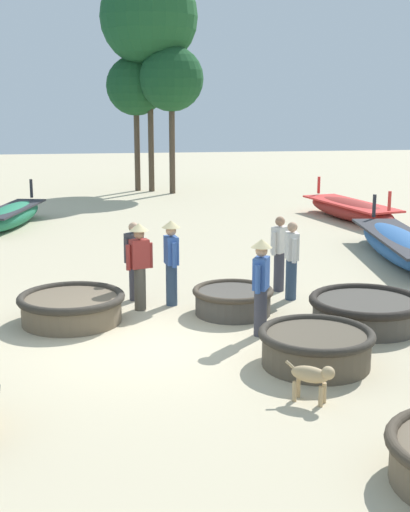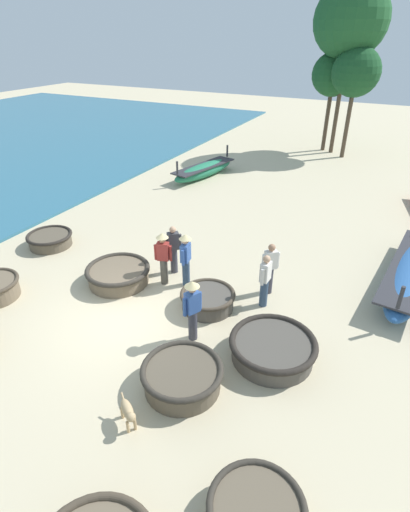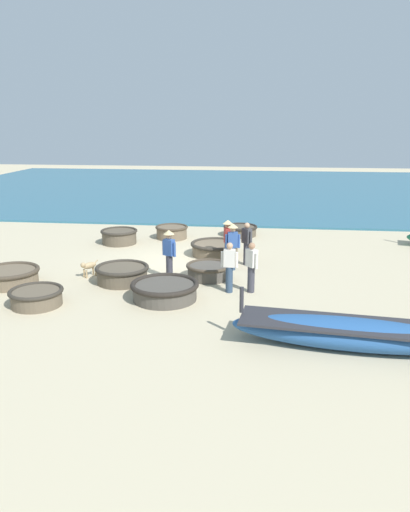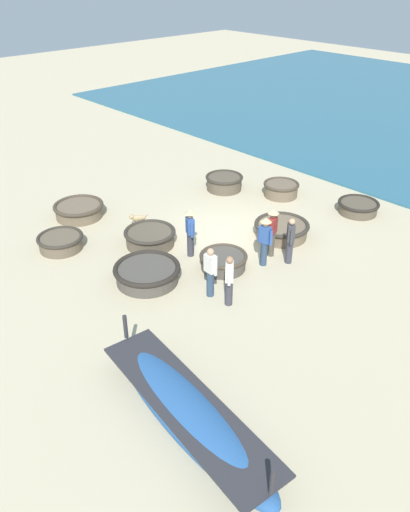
% 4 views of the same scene
% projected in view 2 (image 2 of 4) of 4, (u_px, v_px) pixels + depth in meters
% --- Properties ---
extents(ground_plane, '(80.00, 80.00, 0.00)m').
position_uv_depth(ground_plane, '(129.00, 317.00, 10.59)').
color(ground_plane, '#C6B793').
extents(coracle_front_right, '(1.92, 1.92, 0.53)m').
position_uv_depth(coracle_front_right, '(118.00, 274.00, 11.92)').
color(coracle_front_right, brown).
rests_on(coracle_front_right, ground).
extents(coracle_nearest, '(1.55, 1.55, 0.46)m').
position_uv_depth(coracle_nearest, '(50.00, 239.00, 13.97)').
color(coracle_nearest, brown).
rests_on(coracle_nearest, ground).
extents(coracle_front_left, '(2.02, 2.02, 0.53)m').
position_uv_depth(coracle_front_left, '(273.00, 348.00, 9.14)').
color(coracle_front_left, '#4C473F').
rests_on(coracle_front_left, ground).
extents(coracle_tilted, '(1.75, 1.75, 0.56)m').
position_uv_depth(coracle_tilted, '(182.00, 376.00, 8.38)').
color(coracle_tilted, brown).
rests_on(coracle_tilted, ground).
extents(coracle_far_right, '(1.51, 1.51, 0.50)m').
position_uv_depth(coracle_far_right, '(208.00, 299.00, 10.83)').
color(coracle_far_right, '#4C473F').
rests_on(coracle_far_right, ground).
extents(long_boat_blue_hull, '(1.88, 4.38, 1.25)m').
position_uv_depth(long_boat_blue_hull, '(204.00, 170.00, 20.49)').
color(long_boat_blue_hull, '#237551').
rests_on(long_boat_blue_hull, ground).
extents(fisherman_standing_right, '(0.24, 0.53, 1.57)m').
position_uv_depth(fisherman_standing_right, '(265.00, 280.00, 10.64)').
color(fisherman_standing_right, '#2D425B').
rests_on(fisherman_standing_right, ground).
extents(fisherman_crouching, '(0.51, 0.36, 1.67)m').
position_uv_depth(fisherman_crouching, '(163.00, 255.00, 11.55)').
color(fisherman_crouching, '#4C473D').
rests_on(fisherman_crouching, ground).
extents(fisherman_standing_left, '(0.36, 0.52, 1.67)m').
position_uv_depth(fisherman_standing_left, '(186.00, 257.00, 11.47)').
color(fisherman_standing_left, '#2D425B').
rests_on(fisherman_standing_left, ground).
extents(fisherman_by_coracle, '(0.41, 0.39, 1.57)m').
position_uv_depth(fisherman_by_coracle, '(173.00, 248.00, 12.17)').
color(fisherman_by_coracle, '#383842').
rests_on(fisherman_by_coracle, ground).
extents(fisherman_hauling, '(0.36, 0.48, 1.67)m').
position_uv_depth(fisherman_hauling, '(192.00, 307.00, 9.40)').
color(fisherman_hauling, '#383842').
rests_on(fisherman_hauling, ground).
extents(fisherman_with_hat, '(0.41, 0.39, 1.57)m').
position_uv_depth(fisherman_with_hat, '(270.00, 267.00, 11.19)').
color(fisherman_with_hat, '#383842').
rests_on(fisherman_with_hat, ground).
extents(dog, '(0.58, 0.47, 0.55)m').
position_uv_depth(dog, '(128.00, 412.00, 7.52)').
color(dog, tan).
rests_on(dog, ground).
extents(tree_center, '(2.61, 2.61, 5.95)m').
position_uv_depth(tree_center, '(356.00, 73.00, 21.60)').
color(tree_center, '#4C3D2D').
rests_on(tree_center, ground).
extents(tree_tall_back, '(2.47, 2.47, 5.62)m').
position_uv_depth(tree_tall_back, '(333.00, 75.00, 23.13)').
color(tree_tall_back, '#4C3D2D').
rests_on(tree_tall_back, ground).
extents(tree_rightmost, '(3.99, 3.99, 9.09)m').
position_uv_depth(tree_rightmost, '(351.00, 20.00, 21.30)').
color(tree_rightmost, '#4C3D2D').
rests_on(tree_rightmost, ground).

